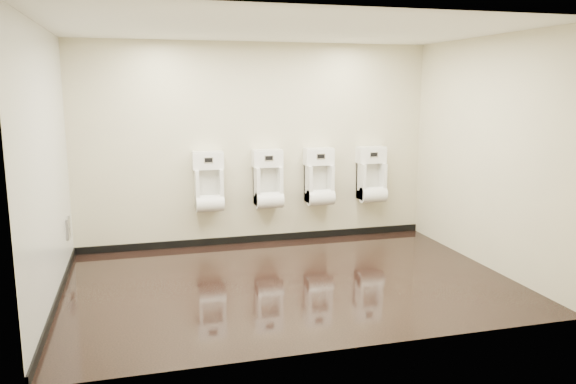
% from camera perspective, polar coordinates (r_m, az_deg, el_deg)
% --- Properties ---
extents(ground, '(5.00, 3.50, 0.00)m').
position_cam_1_polar(ground, '(6.51, 0.20, -9.07)').
color(ground, black).
rests_on(ground, ground).
extents(ceiling, '(5.00, 3.50, 0.00)m').
position_cam_1_polar(ceiling, '(6.16, 0.22, 16.26)').
color(ceiling, white).
extents(back_wall, '(5.00, 0.02, 2.80)m').
position_cam_1_polar(back_wall, '(7.87, -3.18, 4.81)').
color(back_wall, beige).
rests_on(back_wall, ground).
extents(front_wall, '(5.00, 0.02, 2.80)m').
position_cam_1_polar(front_wall, '(4.54, 6.08, 0.49)').
color(front_wall, beige).
rests_on(front_wall, ground).
extents(left_wall, '(0.02, 3.50, 2.80)m').
position_cam_1_polar(left_wall, '(6.03, -23.38, 2.18)').
color(left_wall, beige).
rests_on(left_wall, ground).
extents(right_wall, '(0.02, 3.50, 2.80)m').
position_cam_1_polar(right_wall, '(7.25, 19.67, 3.71)').
color(right_wall, beige).
rests_on(right_wall, ground).
extents(tile_overlay_left, '(0.01, 3.50, 2.80)m').
position_cam_1_polar(tile_overlay_left, '(6.03, -23.33, 2.18)').
color(tile_overlay_left, silver).
rests_on(tile_overlay_left, ground).
extents(skirting_back, '(5.00, 0.02, 0.10)m').
position_cam_1_polar(skirting_back, '(8.11, -3.06, -4.74)').
color(skirting_back, black).
rests_on(skirting_back, ground).
extents(skirting_left, '(0.02, 3.50, 0.10)m').
position_cam_1_polar(skirting_left, '(6.35, -22.37, -9.96)').
color(skirting_left, black).
rests_on(skirting_left, ground).
extents(access_panel, '(0.04, 0.25, 0.25)m').
position_cam_1_polar(access_panel, '(7.36, -21.45, -3.44)').
color(access_panel, '#9E9EA3').
rests_on(access_panel, left_wall).
extents(urinal_0, '(0.43, 0.32, 0.80)m').
position_cam_1_polar(urinal_0, '(7.69, -8.06, 0.61)').
color(urinal_0, white).
rests_on(urinal_0, back_wall).
extents(urinal_1, '(0.43, 0.32, 0.80)m').
position_cam_1_polar(urinal_1, '(7.83, -2.03, 0.89)').
color(urinal_1, white).
rests_on(urinal_1, back_wall).
extents(urinal_2, '(0.43, 0.32, 0.80)m').
position_cam_1_polar(urinal_2, '(8.03, 3.21, 1.13)').
color(urinal_2, white).
rests_on(urinal_2, back_wall).
extents(urinal_3, '(0.43, 0.32, 0.80)m').
position_cam_1_polar(urinal_3, '(8.32, 8.50, 1.36)').
color(urinal_3, white).
rests_on(urinal_3, back_wall).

